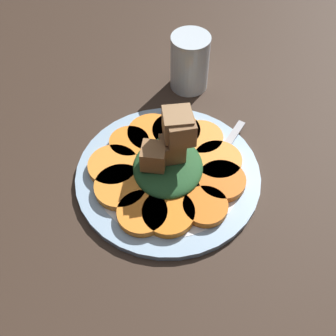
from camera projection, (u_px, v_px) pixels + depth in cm
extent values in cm
cube|color=#38281E|center=(168.00, 181.00, 61.57)|extent=(120.00, 120.00, 2.00)
cylinder|color=#99B7D1|center=(168.00, 175.00, 60.39)|extent=(26.38, 26.38, 1.00)
cylinder|color=white|center=(168.00, 175.00, 60.35)|extent=(21.10, 21.10, 1.00)
cylinder|color=orange|center=(201.00, 138.00, 63.14)|extent=(6.60, 6.60, 1.11)
cylinder|color=orange|center=(176.00, 132.00, 63.98)|extent=(7.34, 7.34, 1.11)
cylinder|color=orange|center=(153.00, 134.00, 63.72)|extent=(7.63, 7.63, 1.11)
cylinder|color=orange|center=(129.00, 143.00, 62.61)|extent=(5.93, 5.93, 1.11)
cylinder|color=orange|center=(113.00, 168.00, 59.64)|extent=(7.22, 7.22, 1.11)
cylinder|color=orange|center=(121.00, 187.00, 57.66)|extent=(7.26, 7.26, 1.11)
cylinder|color=orange|center=(142.00, 213.00, 55.09)|extent=(6.69, 6.69, 1.11)
cylinder|color=orange|center=(168.00, 213.00, 55.09)|extent=(7.01, 7.01, 1.11)
cylinder|color=orange|center=(205.00, 206.00, 55.72)|extent=(6.04, 6.04, 1.11)
cylinder|color=orange|center=(222.00, 181.00, 58.30)|extent=(6.66, 6.66, 1.11)
cylinder|color=orange|center=(218.00, 161.00, 60.48)|extent=(6.94, 6.94, 1.11)
ellipsoid|color=#235128|center=(168.00, 167.00, 58.92)|extent=(10.91, 9.82, 2.52)
cube|color=brown|center=(172.00, 149.00, 57.23)|extent=(4.00, 4.00, 3.20)
cube|color=olive|center=(154.00, 156.00, 56.36)|extent=(3.41, 3.41, 3.26)
cube|color=brown|center=(180.00, 130.00, 54.26)|extent=(4.44, 4.44, 3.57)
cube|color=#9E754C|center=(177.00, 124.00, 54.51)|extent=(4.44, 4.44, 3.74)
cube|color=#B2B2B7|center=(224.00, 149.00, 62.33)|extent=(11.97, 6.53, 0.40)
cube|color=#B2B2B7|center=(201.00, 182.00, 58.57)|extent=(2.40, 2.75, 0.40)
cube|color=#B2B2B7|center=(196.00, 203.00, 56.53)|extent=(4.66, 2.46, 0.40)
cube|color=#B2B2B7|center=(192.00, 200.00, 56.74)|extent=(4.66, 2.46, 0.40)
cube|color=#B2B2B7|center=(188.00, 198.00, 56.95)|extent=(4.66, 2.46, 0.40)
cube|color=#B2B2B7|center=(183.00, 196.00, 57.16)|extent=(4.66, 2.46, 0.40)
cylinder|color=silver|center=(190.00, 62.00, 69.20)|extent=(6.41, 6.41, 9.62)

